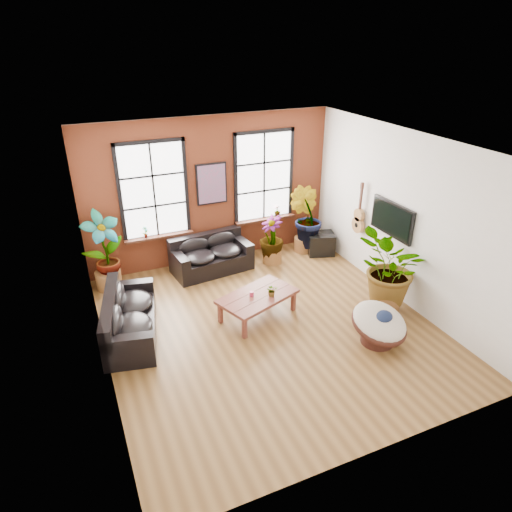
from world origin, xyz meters
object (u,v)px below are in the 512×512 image
Objects in this scene: coffee_table at (258,297)px; papasan_chair at (379,324)px; sofa_left at (127,318)px; sofa_back at (211,255)px.

papasan_chair is (1.68, -1.66, -0.03)m from coffee_table.
papasan_chair is (4.15, -2.05, 0.03)m from sofa_left.
sofa_back is 2.93m from sofa_left.
coffee_table is at bearing -90.78° from sofa_back.
sofa_back reaches higher than papasan_chair.
sofa_left is (-2.25, -1.88, -0.01)m from sofa_back.
sofa_left is at bearing 133.54° from papasan_chair.
sofa_left is 1.66× the size of papasan_chair.
sofa_left is at bearing -146.51° from sofa_back.
sofa_back reaches higher than coffee_table.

